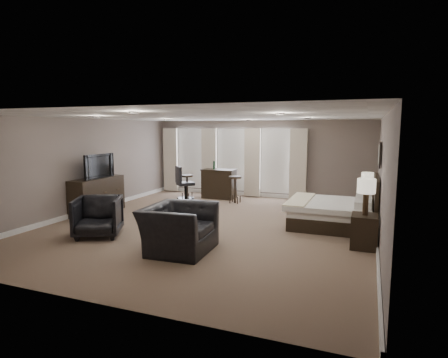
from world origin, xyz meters
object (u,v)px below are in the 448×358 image
(nightstand_near, at_px, (364,231))
(dresser, at_px, (97,196))
(lamp_near, at_px, (366,197))
(bar_stool_right, at_px, (235,190))
(lamp_far, at_px, (367,184))
(bar_stool_left, at_px, (187,187))
(nightstand_far, at_px, (366,206))
(tv, at_px, (96,175))
(bed, at_px, (326,200))
(armchair_far, at_px, (98,215))
(armchair_near, at_px, (179,221))
(desk_chair, at_px, (185,183))
(bar_counter, at_px, (219,184))

(nightstand_near, relative_size, dresser, 0.39)
(lamp_near, distance_m, bar_stool_right, 5.09)
(lamp_far, relative_size, dresser, 0.38)
(nightstand_near, relative_size, bar_stool_left, 0.82)
(nightstand_far, relative_size, lamp_near, 0.75)
(tv, distance_m, bar_stool_left, 3.19)
(lamp_near, distance_m, bar_stool_left, 6.56)
(bed, bearing_deg, armchair_far, -148.86)
(nightstand_near, xyz_separation_m, bar_stool_right, (-3.86, 3.27, 0.10))
(bed, xyz_separation_m, lamp_near, (0.89, -1.45, 0.39))
(armchair_near, relative_size, desk_chair, 1.23)
(tv, bearing_deg, bar_stool_right, -48.30)
(nightstand_far, xyz_separation_m, tv, (-6.92, -2.36, 0.79))
(armchair_near, bearing_deg, armchair_far, 80.72)
(bar_stool_left, height_order, bar_stool_right, bar_stool_right)
(tv, distance_m, armchair_near, 4.19)
(bar_counter, bearing_deg, tv, -124.59)
(armchair_far, height_order, bar_counter, bar_counter)
(armchair_near, bearing_deg, bar_counter, 11.07)
(armchair_near, xyz_separation_m, desk_chair, (-2.31, 4.76, -0.04))
(armchair_far, bearing_deg, lamp_near, -13.50)
(armchair_far, bearing_deg, bar_stool_right, 44.60)
(nightstand_near, height_order, armchair_near, armchair_near)
(nightstand_near, xyz_separation_m, desk_chair, (-5.60, 3.26, 0.22))
(tv, bearing_deg, bar_stool_left, -25.10)
(nightstand_far, relative_size, armchair_far, 0.56)
(dresser, bearing_deg, lamp_far, 18.84)
(bed, bearing_deg, dresser, -171.41)
(bed, distance_m, dresser, 6.10)
(lamp_near, xyz_separation_m, lamp_far, (0.00, 2.90, -0.16))
(dresser, distance_m, desk_chair, 3.02)
(bed, xyz_separation_m, tv, (-6.03, -0.91, 0.44))
(dresser, xyz_separation_m, tv, (0.00, 0.00, 0.57))
(dresser, bearing_deg, bar_stool_left, 64.90)
(armchair_near, xyz_separation_m, armchair_far, (-2.10, 0.23, -0.11))
(dresser, distance_m, tv, 0.57)
(nightstand_near, xyz_separation_m, dresser, (-6.92, 0.54, 0.16))
(lamp_far, distance_m, bar_stool_right, 3.90)
(dresser, height_order, desk_chair, desk_chair)
(bed, height_order, armchair_near, bed)
(tv, height_order, bar_stool_left, tv)
(lamp_far, bearing_deg, nightstand_near, -90.00)
(nightstand_near, height_order, bar_stool_right, bar_stool_right)
(bar_stool_left, distance_m, desk_chair, 0.19)
(nightstand_far, bearing_deg, armchair_near, -126.83)
(dresser, relative_size, tv, 1.48)
(lamp_near, height_order, armchair_far, lamp_near)
(lamp_near, relative_size, bar_stool_left, 0.89)
(desk_chair, bearing_deg, armchair_far, 137.05)
(bar_counter, bearing_deg, lamp_far, -11.56)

